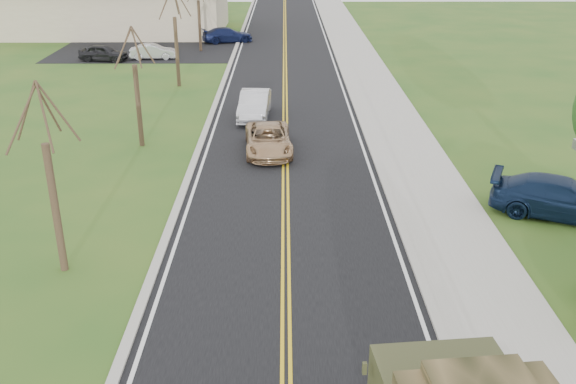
{
  "coord_description": "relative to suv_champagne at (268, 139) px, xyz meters",
  "views": [
    {
      "loc": [
        -0.02,
        -7.71,
        10.26
      ],
      "look_at": [
        0.08,
        11.98,
        1.8
      ],
      "focal_mm": 40.0,
      "sensor_mm": 36.0,
      "label": 1
    }
  ],
  "objects": [
    {
      "name": "lot_car_dark",
      "position": [
        -13.22,
        21.02,
        -0.01
      ],
      "size": [
        3.88,
        2.03,
        1.26
      ],
      "primitive_type": "imported",
      "rotation": [
        0.0,
        0.0,
        1.42
      ],
      "color": "black",
      "rests_on": "ground"
    },
    {
      "name": "sidewalk_right",
      "position": [
        6.7,
        19.02,
        -0.59
      ],
      "size": [
        3.2,
        120.0,
        0.1
      ],
      "primitive_type": "cube",
      "color": "#9E998E",
      "rests_on": "ground"
    },
    {
      "name": "bare_tree_a",
      "position": [
        -6.2,
        -10.98,
        1.99
      ],
      "size": [
        1.93,
        2.26,
        6.08
      ],
      "color": "#38281C",
      "rests_on": "ground"
    },
    {
      "name": "pickup_navy",
      "position": [
        10.97,
        -7.14,
        0.09
      ],
      "size": [
        5.45,
        3.85,
        1.46
      ],
      "primitive_type": "imported",
      "rotation": [
        0.0,
        0.0,
        1.17
      ],
      "color": "#0E1C35",
      "rests_on": "ground"
    },
    {
      "name": "bare_tree_d",
      "position": [
        -6.2,
        25.02,
        1.91
      ],
      "size": [
        1.88,
        2.2,
        5.91
      ],
      "color": "#38281C",
      "rests_on": "ground"
    },
    {
      "name": "curb_right",
      "position": [
        4.95,
        19.02,
        -0.58
      ],
      "size": [
        0.3,
        120.0,
        0.12
      ],
      "primitive_type": "cube",
      "color": "#9E998E",
      "rests_on": "ground"
    },
    {
      "name": "suv_champagne",
      "position": [
        0.0,
        0.0,
        0.0
      ],
      "size": [
        2.42,
        4.73,
        1.28
      ],
      "primitive_type": "imported",
      "rotation": [
        0.0,
        0.0,
        0.07
      ],
      "color": "tan",
      "rests_on": "ground"
    },
    {
      "name": "curb_left",
      "position": [
        -3.35,
        19.02,
        -0.59
      ],
      "size": [
        0.3,
        120.0,
        0.1
      ],
      "primitive_type": "cube",
      "color": "#9E998E",
      "rests_on": "ground"
    },
    {
      "name": "road",
      "position": [
        0.8,
        19.02,
        -0.63
      ],
      "size": [
        8.0,
        120.0,
        0.01
      ],
      "primitive_type": "cube",
      "color": "black",
      "rests_on": "ground"
    },
    {
      "name": "bare_tree_c",
      "position": [
        -6.2,
        13.02,
        2.14
      ],
      "size": [
        2.04,
        2.39,
        6.42
      ],
      "color": "#38281C",
      "rests_on": "ground"
    },
    {
      "name": "lot_car_silver",
      "position": [
        -9.52,
        21.74,
        -0.05
      ],
      "size": [
        3.67,
        1.56,
        1.18
      ],
      "primitive_type": "imported",
      "rotation": [
        0.0,
        0.0,
        1.66
      ],
      "color": "#A0A0A4",
      "rests_on": "ground"
    },
    {
      "name": "lot_car_navy",
      "position": [
        -4.3,
        29.02,
        0.01
      ],
      "size": [
        4.82,
        3.16,
        1.3
      ],
      "primitive_type": "imported",
      "rotation": [
        0.0,
        0.0,
        1.9
      ],
      "color": "#10183C",
      "rests_on": "ground"
    },
    {
      "name": "sedan_silver",
      "position": [
        -0.89,
        5.69,
        0.1
      ],
      "size": [
        1.78,
        4.54,
        1.47
      ],
      "primitive_type": "imported",
      "rotation": [
        0.0,
        0.0,
        -0.05
      ],
      "color": "silver",
      "rests_on": "ground"
    },
    {
      "name": "bare_tree_b",
      "position": [
        -6.2,
        1.02,
        1.84
      ],
      "size": [
        1.83,
        2.14,
        5.73
      ],
      "color": "#38281C",
      "rests_on": "ground"
    },
    {
      "name": "commercial_building",
      "position": [
        -15.18,
        34.99,
        2.05
      ],
      "size": [
        25.5,
        21.5,
        5.65
      ],
      "color": "tan",
      "rests_on": "ground"
    }
  ]
}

